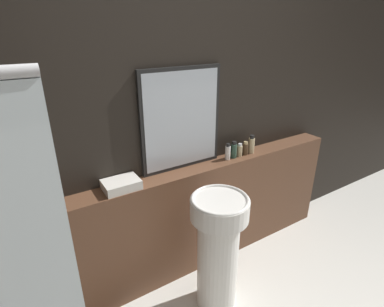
{
  "coord_description": "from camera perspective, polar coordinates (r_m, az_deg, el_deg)",
  "views": [
    {
      "loc": [
        -1.07,
        -0.19,
        1.9
      ],
      "look_at": [
        -0.05,
        1.43,
        1.09
      ],
      "focal_mm": 28.0,
      "sensor_mm": 36.0,
      "label": 1
    }
  ],
  "objects": [
    {
      "name": "hand_soap_bottle",
      "position": [
        2.57,
        11.25,
        1.65
      ],
      "size": [
        0.05,
        0.05,
        0.16
      ],
      "color": "#C6B284",
      "rests_on": "vanity_counter"
    },
    {
      "name": "vanity_counter",
      "position": [
        2.49,
        -0.2,
        -12.51
      ],
      "size": [
        2.85,
        0.19,
        0.91
      ],
      "color": "brown",
      "rests_on": "ground_plane"
    },
    {
      "name": "conditioner_bottle",
      "position": [
        2.45,
        7.98,
        0.63
      ],
      "size": [
        0.05,
        0.05,
        0.14
      ],
      "color": "#2D4C3D",
      "rests_on": "vanity_counter"
    },
    {
      "name": "shampoo_bottle",
      "position": [
        2.41,
        6.84,
        0.27
      ],
      "size": [
        0.04,
        0.04,
        0.14
      ],
      "color": "white",
      "rests_on": "vanity_counter"
    },
    {
      "name": "body_wash_bottle",
      "position": [
        2.53,
        10.13,
        0.94
      ],
      "size": [
        0.05,
        0.05,
        0.11
      ],
      "color": "#4C3823",
      "rests_on": "vanity_counter"
    },
    {
      "name": "mirror",
      "position": [
        2.16,
        -1.99,
        6.39
      ],
      "size": [
        0.64,
        0.03,
        0.74
      ],
      "color": "black",
      "rests_on": "vanity_counter"
    },
    {
      "name": "lotion_bottle",
      "position": [
        2.49,
        9.07,
        0.61
      ],
      "size": [
        0.04,
        0.04,
        0.11
      ],
      "color": "#C6B284",
      "rests_on": "vanity_counter"
    },
    {
      "name": "wall_back",
      "position": [
        2.23,
        -1.92,
        6.01
      ],
      "size": [
        8.0,
        0.06,
        2.5
      ],
      "color": "black",
      "rests_on": "ground_plane"
    },
    {
      "name": "towel_stack",
      "position": [
        2.03,
        -13.32,
        -5.76
      ],
      "size": [
        0.23,
        0.17,
        0.06
      ],
      "color": "silver",
      "rests_on": "vanity_counter"
    },
    {
      "name": "pedestal_sink",
      "position": [
        2.16,
        4.98,
        -17.42
      ],
      "size": [
        0.39,
        0.39,
        0.9
      ],
      "color": "white",
      "rests_on": "ground_plane"
    }
  ]
}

